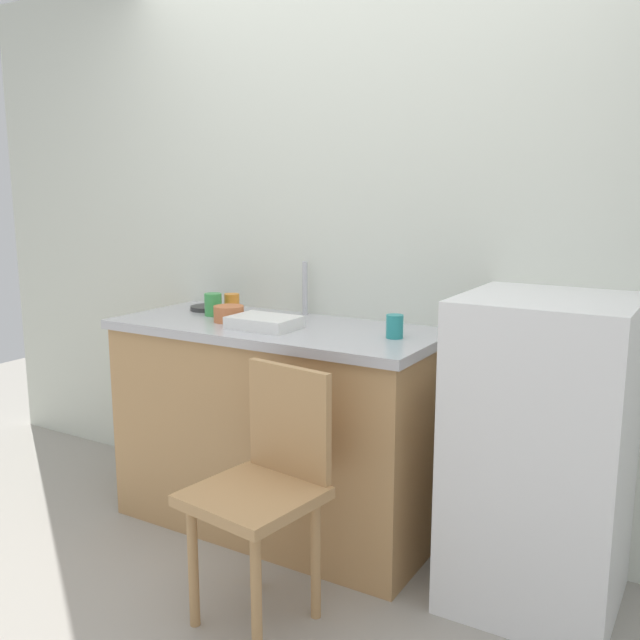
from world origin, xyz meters
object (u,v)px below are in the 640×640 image
object	(u,v)px
chair	(266,482)
terracotta_bowl	(229,314)
cup_teal	(395,326)
cup_orange	(232,304)
cup_green	(213,305)
dish_tray	(264,322)
refrigerator	(541,453)
hotplate	(208,308)

from	to	relation	value
chair	terracotta_bowl	bearing A→B (deg)	144.75
cup_teal	cup_orange	world-z (taller)	same
terracotta_bowl	cup_green	size ratio (longest dim) A/B	1.29
chair	terracotta_bowl	size ratio (longest dim) A/B	6.71
dish_tray	terracotta_bowl	bearing A→B (deg)	169.71
cup_green	terracotta_bowl	bearing A→B (deg)	-27.71
refrigerator	cup_orange	world-z (taller)	refrigerator
refrigerator	dish_tray	bearing A→B (deg)	-174.77
terracotta_bowl	cup_green	xyz separation A→B (m)	(-0.15, 0.08, 0.02)
hotplate	cup_teal	xyz separation A→B (m)	(1.04, -0.12, 0.04)
chair	hotplate	xyz separation A→B (m)	(-0.83, 0.71, 0.44)
refrigerator	cup_green	bearing A→B (deg)	179.37
chair	dish_tray	xyz separation A→B (m)	(-0.34, 0.48, 0.45)
terracotta_bowl	cup_teal	xyz separation A→B (m)	(0.77, 0.06, 0.01)
refrigerator	cup_orange	bearing A→B (deg)	175.74
refrigerator	cup_green	world-z (taller)	refrigerator
cup_green	refrigerator	bearing A→B (deg)	-0.63
dish_tray	cup_teal	size ratio (longest dim) A/B	3.03
dish_tray	cup_teal	bearing A→B (deg)	10.34
hotplate	cup_orange	distance (m)	0.16
hotplate	cup_green	bearing A→B (deg)	-41.51
cup_teal	cup_orange	bearing A→B (deg)	172.76
terracotta_bowl	cup_orange	xyz separation A→B (m)	(-0.12, 0.17, 0.01)
dish_tray	cup_orange	size ratio (longest dim) A/B	3.04
cup_orange	terracotta_bowl	bearing A→B (deg)	-55.90
dish_tray	hotplate	world-z (taller)	dish_tray
cup_green	cup_orange	world-z (taller)	cup_green
cup_green	cup_orange	bearing A→B (deg)	68.89
terracotta_bowl	refrigerator	bearing A→B (deg)	2.72
dish_tray	terracotta_bowl	xyz separation A→B (m)	(-0.22, 0.04, 0.01)
dish_tray	cup_orange	world-z (taller)	cup_orange
hotplate	terracotta_bowl	bearing A→B (deg)	-34.27
hotplate	refrigerator	bearing A→B (deg)	-4.25
refrigerator	cup_teal	distance (m)	0.71
dish_tray	cup_green	world-z (taller)	cup_green
refrigerator	terracotta_bowl	size ratio (longest dim) A/B	8.55
chair	dish_tray	world-z (taller)	dish_tray
refrigerator	hotplate	xyz separation A→B (m)	(-1.62, 0.12, 0.37)
cup_teal	cup_orange	xyz separation A→B (m)	(-0.89, 0.11, -0.00)
cup_green	cup_orange	size ratio (longest dim) A/B	1.12
cup_green	chair	bearing A→B (deg)	-40.28
dish_tray	cup_teal	xyz separation A→B (m)	(0.55, 0.10, 0.02)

